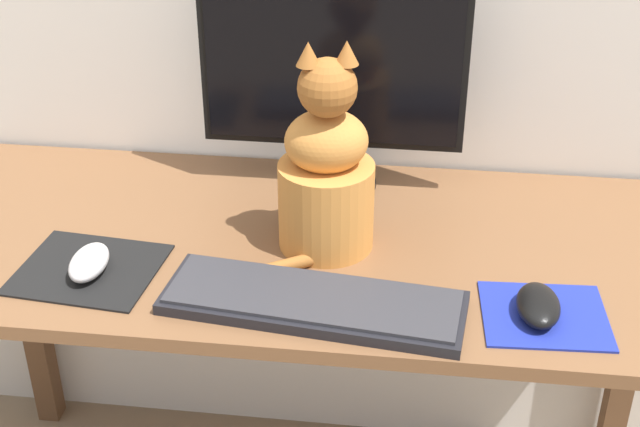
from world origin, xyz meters
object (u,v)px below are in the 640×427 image
(keyboard, at_px, (313,302))
(cat, at_px, (326,174))
(monitor, at_px, (333,71))
(computer_mouse_left, at_px, (89,262))
(computer_mouse_right, at_px, (538,305))

(keyboard, relative_size, cat, 1.31)
(monitor, bearing_deg, keyboard, -87.67)
(monitor, height_order, cat, monitor)
(computer_mouse_left, bearing_deg, computer_mouse_right, -2.21)
(computer_mouse_left, bearing_deg, cat, 20.75)
(monitor, xyz_separation_m, keyboard, (0.02, -0.40, -0.22))
(keyboard, relative_size, computer_mouse_right, 4.27)
(computer_mouse_right, height_order, cat, cat)
(keyboard, relative_size, computer_mouse_left, 4.55)
(keyboard, height_order, cat, cat)
(keyboard, xyz_separation_m, cat, (-0.00, 0.19, 0.12))
(computer_mouse_left, height_order, cat, cat)
(keyboard, distance_m, cat, 0.22)
(keyboard, distance_m, computer_mouse_right, 0.34)
(cat, bearing_deg, keyboard, -101.46)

